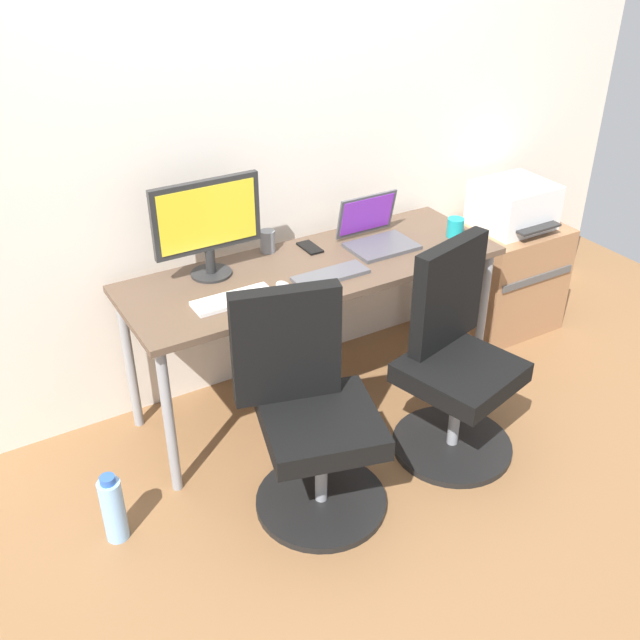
{
  "coord_description": "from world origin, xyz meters",
  "views": [
    {
      "loc": [
        -1.48,
        -2.55,
        2.21
      ],
      "look_at": [
        0.0,
        -0.05,
        0.48
      ],
      "focal_mm": 41.25,
      "sensor_mm": 36.0,
      "label": 1
    }
  ],
  "objects": [
    {
      "name": "printer",
      "position": [
        1.29,
        0.09,
        0.73
      ],
      "size": [
        0.38,
        0.4,
        0.24
      ],
      "color": "silver",
      "rests_on": "side_cabinet"
    },
    {
      "name": "office_chair_left",
      "position": [
        -0.36,
        -0.58,
        0.42
      ],
      "size": [
        0.54,
        0.54,
        0.94
      ],
      "color": "black",
      "rests_on": "ground"
    },
    {
      "name": "office_chair_right",
      "position": [
        0.36,
        -0.58,
        0.42
      ],
      "size": [
        0.54,
        0.54,
        0.94
      ],
      "color": "black",
      "rests_on": "ground"
    },
    {
      "name": "mouse_by_laptop",
      "position": [
        -0.22,
        -0.13,
        0.75
      ],
      "size": [
        0.06,
        0.1,
        0.03
      ],
      "primitive_type": "ellipsoid",
      "color": "#B7B7B7",
      "rests_on": "desk"
    },
    {
      "name": "desk",
      "position": [
        0.0,
        0.0,
        0.66
      ],
      "size": [
        1.74,
        0.6,
        0.73
      ],
      "color": "brown",
      "rests_on": "ground"
    },
    {
      "name": "open_laptop",
      "position": [
        0.37,
        0.06,
        0.79
      ],
      "size": [
        0.31,
        0.27,
        0.22
      ],
      "color": "#4C4C51",
      "rests_on": "desk"
    },
    {
      "name": "keyboard_by_laptop",
      "position": [
        0.01,
        -0.13,
        0.74
      ],
      "size": [
        0.34,
        0.12,
        0.02
      ],
      "primitive_type": "cube",
      "color": "#515156",
      "rests_on": "desk"
    },
    {
      "name": "keyboard_by_monitor",
      "position": [
        -0.45,
        -0.11,
        0.74
      ],
      "size": [
        0.34,
        0.12,
        0.02
      ],
      "primitive_type": "cube",
      "color": "silver",
      "rests_on": "desk"
    },
    {
      "name": "ground_plane",
      "position": [
        0.0,
        0.0,
        0.0
      ],
      "size": [
        5.28,
        5.28,
        0.0
      ],
      "primitive_type": "plane",
      "color": "brown"
    },
    {
      "name": "side_cabinet",
      "position": [
        1.29,
        0.09,
        0.3
      ],
      "size": [
        0.55,
        0.5,
        0.61
      ],
      "color": "#996B47",
      "rests_on": "ground"
    },
    {
      "name": "desktop_monitor",
      "position": [
        -0.43,
        0.16,
        0.98
      ],
      "size": [
        0.48,
        0.18,
        0.43
      ],
      "color": "#262626",
      "rests_on": "desk"
    },
    {
      "name": "mouse_by_monitor",
      "position": [
        0.69,
        -0.23,
        0.75
      ],
      "size": [
        0.06,
        0.1,
        0.03
      ],
      "primitive_type": "ellipsoid",
      "color": "#515156",
      "rests_on": "desk"
    },
    {
      "name": "phone_near_monitor",
      "position": [
        0.07,
        0.17,
        0.74
      ],
      "size": [
        0.07,
        0.14,
        0.01
      ],
      "primitive_type": "cube",
      "color": "black",
      "rests_on": "desk"
    },
    {
      "name": "pen_cup",
      "position": [
        -0.11,
        0.24,
        0.79
      ],
      "size": [
        0.07,
        0.07,
        0.1
      ],
      "primitive_type": "cylinder",
      "color": "slate",
      "rests_on": "desk"
    },
    {
      "name": "coffee_mug",
      "position": [
        0.75,
        -0.07,
        0.78
      ],
      "size": [
        0.08,
        0.08,
        0.09
      ],
      "primitive_type": "cylinder",
      "color": "teal",
      "rests_on": "desk"
    },
    {
      "name": "water_bottle_on_floor",
      "position": [
        -1.12,
        -0.39,
        0.15
      ],
      "size": [
        0.09,
        0.09,
        0.31
      ],
      "color": "#8CBFF2",
      "rests_on": "ground"
    },
    {
      "name": "back_wall",
      "position": [
        0.0,
        0.38,
        1.3
      ],
      "size": [
        4.4,
        0.04,
        2.6
      ],
      "primitive_type": "cube",
      "color": "silver",
      "rests_on": "ground"
    }
  ]
}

